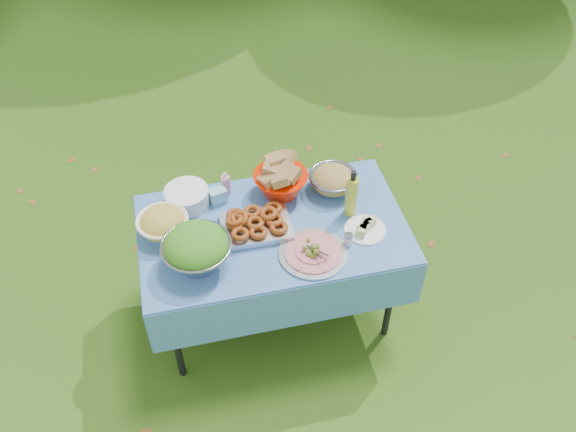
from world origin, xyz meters
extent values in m
plane|color=#193609|center=(0.00, 0.00, 0.00)|extent=(80.00, 80.00, 0.00)
cube|color=#84D0FF|center=(0.00, 0.00, 0.38)|extent=(1.46, 0.86, 0.76)
cylinder|color=white|center=(-0.43, 0.29, 0.81)|extent=(0.31, 0.31, 0.10)
cube|color=#89D2E2|center=(-0.26, 0.27, 0.80)|extent=(0.11, 0.09, 0.09)
cylinder|color=pink|center=(-0.20, 0.34, 0.83)|extent=(0.07, 0.07, 0.15)
cube|color=silver|center=(-0.09, 0.00, 0.81)|extent=(0.38, 0.27, 0.09)
cylinder|color=#B0B4B8|center=(0.16, -0.24, 0.80)|extent=(0.46, 0.46, 0.08)
cylinder|color=gold|center=(0.45, 0.01, 0.91)|extent=(0.08, 0.08, 0.30)
cylinder|color=white|center=(0.49, -0.14, 0.79)|extent=(0.30, 0.30, 0.06)
cylinder|color=silver|center=(0.37, -0.21, 0.80)|extent=(0.06, 0.06, 0.07)
camera|label=1|loc=(-0.44, -2.27, 3.18)|focal=38.00mm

